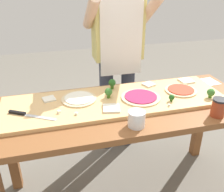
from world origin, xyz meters
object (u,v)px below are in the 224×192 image
object	(u,v)px
prep_table	(124,120)
flour_cup	(137,120)
pizza_slice_center	(186,81)
sauce_jar	(218,107)
broccoli_floret_back_right	(211,93)
cheese_crumble_a	(76,114)
pizza_whole_white_garlic	(79,99)
broccoli_floret_back_mid	(172,97)
broccoli_floret_center_left	(109,92)
cook_center	(118,47)
broccoli_floret_front_right	(112,83)
cheese_crumble_c	(59,112)
cheese_crumble_b	(169,105)
pizza_slice_near_left	(111,108)
pizza_slice_near_right	(149,84)
chefs_knife	(26,114)
pizza_whole_tomato_red	(181,90)
recipe_note	(210,81)
pizza_whole_beet_magenta	(141,97)

from	to	relation	value
prep_table	flour_cup	size ratio (longest dim) A/B	17.48
pizza_slice_center	sauce_jar	xyz separation A→B (m)	(-0.05, -0.47, 0.03)
broccoli_floret_back_right	cheese_crumble_a	bearing A→B (deg)	179.68
pizza_whole_white_garlic	broccoli_floret_back_mid	world-z (taller)	broccoli_floret_back_mid
pizza_slice_center	broccoli_floret_center_left	size ratio (longest dim) A/B	1.41
sauce_jar	cook_center	bearing A→B (deg)	113.52
broccoli_floret_front_right	cheese_crumble_a	size ratio (longest dim) A/B	4.79
broccoli_floret_back_right	flour_cup	bearing A→B (deg)	-164.27
broccoli_floret_back_right	cheese_crumble_c	distance (m)	1.00
pizza_whole_white_garlic	cheese_crumble_b	xyz separation A→B (m)	(0.54, -0.23, -0.00)
pizza_slice_near_left	pizza_slice_center	world-z (taller)	same
prep_table	broccoli_floret_front_right	bearing A→B (deg)	96.58
pizza_whole_white_garlic	pizza_slice_near_right	bearing A→B (deg)	10.68
chefs_knife	cheese_crumble_b	distance (m)	0.88
cheese_crumble_c	chefs_knife	bearing A→B (deg)	172.13
prep_table	cheese_crumble_a	xyz separation A→B (m)	(-0.32, -0.07, 0.14)
broccoli_floret_front_right	sauce_jar	size ratio (longest dim) A/B	0.64
prep_table	pizza_slice_near_right	bearing A→B (deg)	40.43
chefs_knife	cook_center	xyz separation A→B (m)	(0.74, 0.61, 0.19)
cheese_crumble_a	pizza_slice_near_left	bearing A→B (deg)	3.38
pizza_whole_white_garlic	flour_cup	world-z (taller)	flour_cup
broccoli_floret_center_left	flour_cup	xyz separation A→B (m)	(0.08, -0.34, -0.02)
broccoli_floret_center_left	sauce_jar	bearing A→B (deg)	-31.23
prep_table	chefs_knife	bearing A→B (deg)	-179.72
broccoli_floret_back_mid	pizza_whole_white_garlic	bearing A→B (deg)	163.21
pizza_slice_near_left	cheese_crumble_c	distance (m)	0.32
pizza_whole_tomato_red	broccoli_floret_back_mid	bearing A→B (deg)	-137.70
cheese_crumble_b	sauce_jar	distance (m)	0.29
recipe_note	flour_cup	bearing A→B (deg)	-149.87
broccoli_floret_back_mid	cook_center	xyz separation A→B (m)	(-0.17, 0.67, 0.17)
pizza_slice_near_left	broccoli_floret_back_right	xyz separation A→B (m)	(0.68, -0.02, 0.03)
cheese_crumble_b	flour_cup	distance (m)	0.29
flour_cup	recipe_note	size ratio (longest dim) A/B	0.69
pizza_whole_beet_magenta	broccoli_floret_back_mid	distance (m)	0.20
cheese_crumble_a	cheese_crumble_c	distance (m)	0.11
recipe_note	chefs_knife	bearing A→B (deg)	-171.40
chefs_knife	pizza_slice_center	distance (m)	1.19
pizza_slice_near_left	broccoli_floret_center_left	bearing A→B (deg)	82.19
pizza_slice_near_left	pizza_slice_center	size ratio (longest dim) A/B	1.05
recipe_note	prep_table	bearing A→B (deg)	-164.96
pizza_whole_beet_magenta	cheese_crumble_a	size ratio (longest dim) A/B	17.06
pizza_whole_tomato_red	cheese_crumble_a	size ratio (longest dim) A/B	14.39
chefs_knife	pizza_whole_tomato_red	world-z (taller)	same
recipe_note	cook_center	distance (m)	0.79
pizza_whole_beet_magenta	cheese_crumble_b	bearing A→B (deg)	-48.10
pizza_slice_near_left	broccoli_floret_front_right	xyz separation A→B (m)	(0.08, 0.29, 0.04)
pizza_whole_beet_magenta	broccoli_floret_front_right	size ratio (longest dim) A/B	3.56
pizza_whole_beet_magenta	chefs_knife	bearing A→B (deg)	-177.21
pizza_whole_tomato_red	pizza_whole_beet_magenta	bearing A→B (deg)	-174.49
pizza_slice_near_right	cheese_crumble_c	bearing A→B (deg)	-159.98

